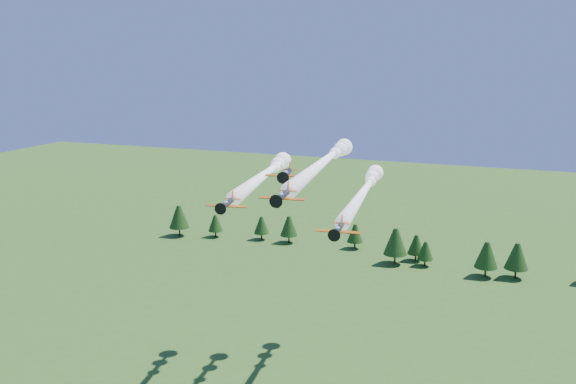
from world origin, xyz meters
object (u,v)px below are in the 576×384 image
(plane_lead, at_px, (325,161))
(plane_left, at_px, (267,173))
(plane_slot, at_px, (287,174))
(plane_right, at_px, (365,190))

(plane_lead, distance_m, plane_left, 12.62)
(plane_lead, bearing_deg, plane_slot, -98.25)
(plane_left, xyz_separation_m, plane_slot, (11.58, -19.19, 4.00))
(plane_left, relative_size, plane_slot, 6.13)
(plane_right, distance_m, plane_slot, 28.99)
(plane_right, bearing_deg, plane_slot, -109.86)
(plane_left, distance_m, plane_slot, 22.77)
(plane_right, bearing_deg, plane_left, -162.60)
(plane_lead, height_order, plane_right, plane_lead)
(plane_lead, relative_size, plane_left, 1.18)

